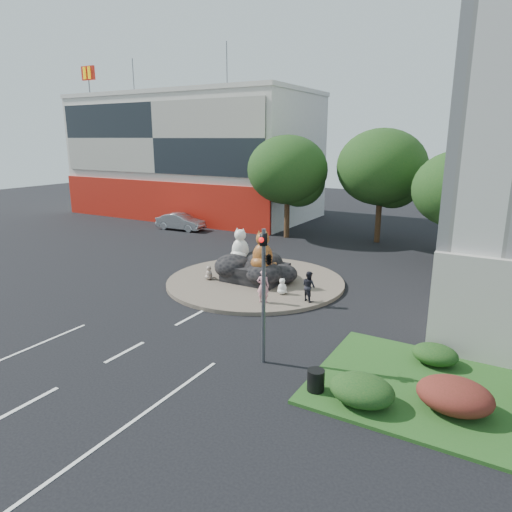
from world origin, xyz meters
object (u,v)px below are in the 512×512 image
at_px(kitten_calico, 209,272).
at_px(kitten_white, 282,286).
at_px(pedestrian_dark, 309,286).
at_px(litter_bin, 316,380).
at_px(cat_white, 240,244).
at_px(pedestrian_pink, 263,286).
at_px(parked_car, 181,222).
at_px(cat_tabby, 263,250).

relative_size(kitten_calico, kitten_white, 0.94).
relative_size(pedestrian_dark, litter_bin, 2.15).
distance_m(cat_white, pedestrian_dark, 5.64).
height_order(cat_white, pedestrian_pink, cat_white).
bearing_deg(parked_car, pedestrian_dark, -128.17).
xyz_separation_m(cat_tabby, pedestrian_dark, (3.23, -1.11, -1.21)).
xyz_separation_m(cat_tabby, kitten_calico, (-3.12, -0.68, -1.56)).
distance_m(kitten_calico, parked_car, 15.94).
bearing_deg(cat_tabby, pedestrian_pink, -70.55).
xyz_separation_m(pedestrian_pink, litter_bin, (5.35, -6.07, -0.55)).
relative_size(cat_white, kitten_white, 2.25).
height_order(kitten_white, pedestrian_dark, pedestrian_dark).
relative_size(cat_white, pedestrian_pink, 1.19).
distance_m(cat_tabby, kitten_calico, 3.55).
bearing_deg(kitten_calico, parked_car, 161.00).
bearing_deg(cat_tabby, parked_car, 133.23).
distance_m(cat_tabby, parked_car, 17.93).
bearing_deg(pedestrian_pink, pedestrian_dark, -167.21).
distance_m(kitten_calico, pedestrian_pink, 4.83).
xyz_separation_m(cat_white, kitten_calico, (-1.18, -1.51, -1.47)).
relative_size(cat_white, pedestrian_dark, 1.28).
bearing_deg(litter_bin, cat_white, 133.00).
height_order(pedestrian_dark, litter_bin, pedestrian_dark).
height_order(cat_white, cat_tabby, cat_tabby).
bearing_deg(cat_tabby, cat_white, 146.53).
height_order(pedestrian_pink, parked_car, pedestrian_pink).
bearing_deg(pedestrian_pink, litter_bin, 109.46).
relative_size(cat_white, litter_bin, 2.76).
xyz_separation_m(cat_tabby, parked_car, (-14.38, 10.60, -1.43)).
bearing_deg(cat_white, parked_car, 134.25).
distance_m(kitten_calico, kitten_white, 4.75).
height_order(cat_white, pedestrian_dark, cat_white).
xyz_separation_m(cat_white, pedestrian_pink, (3.32, -3.22, -1.06)).
height_order(kitten_calico, parked_car, parked_car).
bearing_deg(kitten_calico, pedestrian_dark, 22.12).
xyz_separation_m(cat_tabby, litter_bin, (6.73, -8.47, -1.69)).
xyz_separation_m(kitten_calico, pedestrian_pink, (4.49, -1.72, 0.41)).
relative_size(kitten_white, parked_car, 0.19).
bearing_deg(kitten_white, parked_car, 115.68).
distance_m(kitten_calico, pedestrian_dark, 6.37).
bearing_deg(pedestrian_dark, parked_car, -6.98).
bearing_deg(pedestrian_dark, cat_tabby, 7.65).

